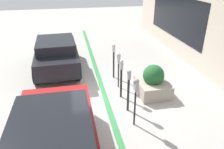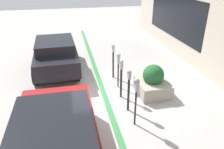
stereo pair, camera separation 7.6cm
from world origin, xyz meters
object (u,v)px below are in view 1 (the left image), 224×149
(parking_meter_nearest, at_px, (136,91))
(planter_box, at_px, (153,83))
(parking_meter_second, at_px, (129,86))
(parking_meter_fourth, at_px, (119,62))
(parked_car_front, at_px, (54,140))
(parked_car_middle, at_px, (57,54))
(parking_meter_farthest, at_px, (114,57))
(parking_meter_middle, at_px, (121,74))

(parking_meter_nearest, height_order, planter_box, parking_meter_nearest)
(parking_meter_nearest, bearing_deg, parking_meter_second, -0.40)
(parking_meter_fourth, xyz_separation_m, parked_car_front, (-3.42, 2.24, -0.28))
(parking_meter_second, height_order, parked_car_middle, parked_car_middle)
(parking_meter_farthest, relative_size, parked_car_middle, 0.37)
(parking_meter_nearest, xyz_separation_m, parking_meter_farthest, (3.16, -0.04, -0.20))
(parking_meter_second, height_order, planter_box, parking_meter_second)
(parked_car_front, height_order, parked_car_middle, parked_car_front)
(planter_box, bearing_deg, parking_meter_fourth, 56.32)
(planter_box, height_order, parked_car_middle, parked_car_middle)
(parked_car_middle, bearing_deg, parking_meter_middle, -143.43)
(parking_meter_farthest, xyz_separation_m, planter_box, (-1.59, -1.12, -0.49))
(parking_meter_nearest, xyz_separation_m, parking_meter_second, (0.74, -0.01, -0.24))
(parking_meter_middle, relative_size, parked_car_front, 0.36)
(parking_meter_middle, distance_m, parked_car_front, 3.46)
(parking_meter_fourth, bearing_deg, parked_car_middle, 48.22)
(parking_meter_second, xyz_separation_m, parked_car_middle, (3.65, 2.28, -0.12))
(parking_meter_second, xyz_separation_m, parking_meter_middle, (0.85, 0.03, -0.00))
(planter_box, height_order, parked_car_front, parked_car_front)
(parking_meter_middle, relative_size, parked_car_middle, 0.37)
(parking_meter_farthest, relative_size, parked_car_front, 0.36)
(parked_car_middle, bearing_deg, planter_box, -131.54)
(parking_meter_second, bearing_deg, parking_meter_middle, 1.83)
(parking_meter_second, xyz_separation_m, parked_car_front, (-1.85, 2.20, -0.13))
(parking_meter_middle, bearing_deg, planter_box, -90.54)
(parking_meter_nearest, height_order, parked_car_middle, parking_meter_nearest)
(parking_meter_second, height_order, parked_car_front, parked_car_front)
(planter_box, bearing_deg, parked_car_middle, 50.65)
(parking_meter_second, distance_m, planter_box, 1.50)
(parking_meter_fourth, distance_m, planter_box, 1.47)
(parking_meter_second, relative_size, parked_car_middle, 0.37)
(planter_box, bearing_deg, parking_meter_second, 125.87)
(parking_meter_second, relative_size, parking_meter_middle, 1.01)
(parking_meter_nearest, bearing_deg, parking_meter_fourth, -1.23)
(parking_meter_nearest, distance_m, parked_car_front, 2.49)
(parking_meter_second, xyz_separation_m, planter_box, (0.83, -1.15, -0.46))
(parking_meter_middle, relative_size, parking_meter_farthest, 0.98)
(parking_meter_farthest, bearing_deg, planter_box, -144.82)
(parking_meter_second, height_order, parking_meter_farthest, parking_meter_farthest)
(parking_meter_farthest, bearing_deg, parking_meter_nearest, 179.27)
(parking_meter_fourth, height_order, parking_meter_farthest, parking_meter_farthest)
(parking_meter_second, bearing_deg, parked_car_middle, 31.98)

